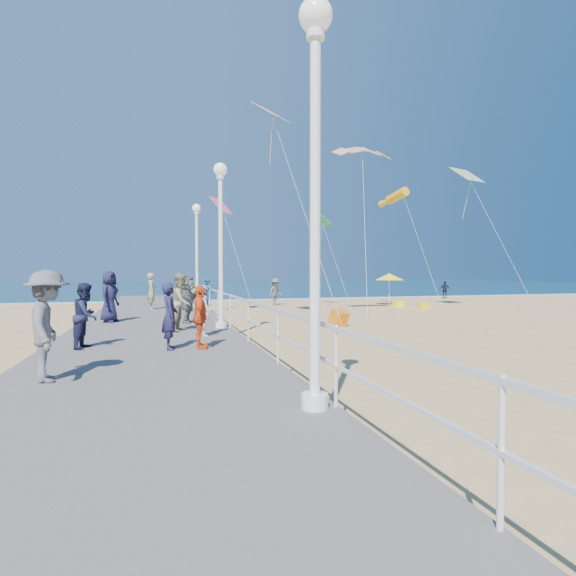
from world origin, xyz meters
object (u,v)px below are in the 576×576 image
object	(u,v)px
spectator_1	(181,302)
spectator_5	(188,300)
lamp_post_near	(315,160)
beach_walker_a	(275,292)
box_kite	(339,320)
spectator_6	(152,291)
spectator_7	(86,315)
beach_umbrella	(389,277)
lamp_post_mid	(221,227)
beach_chair_right	(423,306)
woman_holding_toddler	(203,311)
spectator_3	(200,317)
beach_chair_left	(398,304)
spectator_4	(109,297)
beach_walker_c	(192,295)
lamp_post_far	(197,244)
toddler_held	(208,292)
spectator_2	(47,326)
spectator_0	(170,316)
beach_walker_b	(445,290)

from	to	relation	value
spectator_1	spectator_5	xyz separation A→B (m)	(0.34, 2.20, -0.06)
lamp_post_near	beach_walker_a	size ratio (longest dim) A/B	2.95
box_kite	spectator_6	bearing A→B (deg)	118.89
spectator_7	box_kite	size ratio (longest dim) A/B	2.59
spectator_1	spectator_5	distance (m)	2.23
box_kite	beach_umbrella	world-z (taller)	beach_umbrella
lamp_post_mid	beach_chair_right	bearing A→B (deg)	33.79
woman_holding_toddler	beach_walker_a	bearing A→B (deg)	-44.08
spectator_3	beach_chair_left	world-z (taller)	spectator_3
woman_holding_toddler	lamp_post_mid	bearing A→B (deg)	-45.92
spectator_4	beach_walker_c	distance (m)	11.19
lamp_post_near	box_kite	xyz separation A→B (m)	(5.03, 11.17, -3.36)
lamp_post_far	beach_umbrella	world-z (taller)	lamp_post_far
toddler_held	spectator_3	xyz separation A→B (m)	(-0.42, -2.29, -0.49)
beach_umbrella	beach_walker_a	bearing A→B (deg)	165.24
toddler_held	beach_walker_a	bearing A→B (deg)	-43.80
spectator_2	box_kite	bearing A→B (deg)	-52.85
spectator_7	beach_chair_right	bearing A→B (deg)	-41.05
spectator_3	beach_chair_left	distance (m)	19.85
spectator_4	beach_chair_left	distance (m)	18.02
spectator_2	spectator_3	xyz separation A→B (m)	(2.71, 2.49, -0.17)
lamp_post_far	spectator_0	bearing A→B (deg)	-97.63
spectator_5	beach_chair_right	bearing A→B (deg)	-45.81
lamp_post_far	toddler_held	bearing A→B (deg)	-93.24
spectator_4	beach_chair_right	size ratio (longest dim) A/B	3.36
woman_holding_toddler	spectator_1	distance (m)	1.41
toddler_held	spectator_0	size ratio (longest dim) A/B	0.51
spectator_5	beach_walker_a	distance (m)	14.05
woman_holding_toddler	lamp_post_near	bearing A→B (deg)	163.36
spectator_1	spectator_2	world-z (taller)	spectator_2
spectator_1	spectator_4	distance (m)	4.00
lamp_post_mid	spectator_7	distance (m)	5.30
spectator_0	beach_walker_c	world-z (taller)	spectator_0
toddler_held	beach_walker_c	xyz separation A→B (m)	(0.67, 14.92, -0.81)
beach_walker_b	beach_umbrella	xyz separation A→B (m)	(-8.34, -5.61, 1.17)
spectator_4	beach_umbrella	world-z (taller)	spectator_4
lamp_post_far	beach_walker_a	xyz separation A→B (m)	(5.56, 5.23, -2.76)
spectator_6	beach_walker_c	world-z (taller)	spectator_6
spectator_2	spectator_7	xyz separation A→B (m)	(0.11, 3.38, -0.15)
spectator_7	spectator_1	bearing A→B (deg)	-28.76
spectator_2	beach_walker_a	bearing A→B (deg)	-31.37
spectator_3	beach_walker_b	xyz separation A→B (m)	(22.27, 21.77, -0.41)
spectator_7	spectator_2	bearing A→B (deg)	-167.97
spectator_3	lamp_post_far	bearing A→B (deg)	2.89
beach_walker_a	beach_chair_right	distance (m)	9.42
lamp_post_far	beach_chair_left	world-z (taller)	lamp_post_far
spectator_5	beach_chair_left	distance (m)	16.14
box_kite	beach_chair_right	size ratio (longest dim) A/B	1.09
lamp_post_near	beach_umbrella	xyz separation A→B (m)	(12.92, 21.29, -1.75)
lamp_post_mid	spectator_5	xyz separation A→B (m)	(-0.93, 1.77, -2.43)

